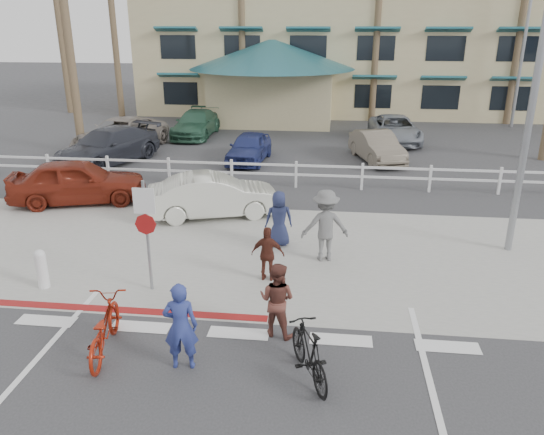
# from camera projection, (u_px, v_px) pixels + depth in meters

# --- Properties ---
(ground) EXTENTS (140.00, 140.00, 0.00)m
(ground) POSITION_uv_depth(u_px,v_px,m) (233.00, 352.00, 9.87)
(ground) COLOR #333335
(bike_path) EXTENTS (12.00, 16.00, 0.01)m
(bike_path) POSITION_uv_depth(u_px,v_px,m) (209.00, 428.00, 8.01)
(bike_path) COLOR #333335
(bike_path) RESTS_ON ground
(sidewalk_plaza) EXTENTS (22.00, 7.00, 0.01)m
(sidewalk_plaza) POSITION_uv_depth(u_px,v_px,m) (264.00, 253.00, 14.06)
(sidewalk_plaza) COLOR gray
(sidewalk_plaza) RESTS_ON ground
(cross_street) EXTENTS (40.00, 5.00, 0.01)m
(cross_street) POSITION_uv_depth(u_px,v_px,m) (280.00, 205.00, 17.79)
(cross_street) COLOR #333335
(cross_street) RESTS_ON ground
(parking_lot) EXTENTS (50.00, 16.00, 0.01)m
(parking_lot) POSITION_uv_depth(u_px,v_px,m) (299.00, 144.00, 26.63)
(parking_lot) COLOR #333335
(parking_lot) RESTS_ON ground
(curb_red) EXTENTS (7.00, 0.25, 0.02)m
(curb_red) POSITION_uv_depth(u_px,v_px,m) (105.00, 309.00, 11.31)
(curb_red) COLOR maroon
(curb_red) RESTS_ON ground
(rail_fence) EXTENTS (29.40, 0.16, 1.00)m
(rail_fence) POSITION_uv_depth(u_px,v_px,m) (299.00, 175.00, 19.42)
(rail_fence) COLOR silver
(rail_fence) RESTS_ON ground
(building) EXTENTS (28.00, 16.00, 11.30)m
(building) POSITION_uv_depth(u_px,v_px,m) (342.00, 23.00, 36.56)
(building) COLOR #CBBB8B
(building) RESTS_ON ground
(sign_post) EXTENTS (0.50, 0.10, 2.90)m
(sign_post) POSITION_uv_depth(u_px,v_px,m) (147.00, 231.00, 11.66)
(sign_post) COLOR gray
(sign_post) RESTS_ON ground
(bollard_0) EXTENTS (0.26, 0.26, 0.95)m
(bollard_0) POSITION_uv_depth(u_px,v_px,m) (42.00, 269.00, 12.09)
(bollard_0) COLOR silver
(bollard_0) RESTS_ON ground
(streetlight_0) EXTENTS (0.60, 2.00, 9.00)m
(streetlight_0) POSITION_uv_depth(u_px,v_px,m) (537.00, 78.00, 12.72)
(streetlight_0) COLOR gray
(streetlight_0) RESTS_ON ground
(streetlight_1) EXTENTS (0.60, 2.00, 9.50)m
(streetlight_1) POSITION_uv_depth(u_px,v_px,m) (524.00, 41.00, 29.27)
(streetlight_1) COLOR gray
(streetlight_1) RESTS_ON ground
(palm_1) EXTENTS (4.00, 4.00, 13.00)m
(palm_1) POSITION_uv_depth(u_px,v_px,m) (112.00, 9.00, 32.20)
(palm_1) COLOR #183E18
(palm_1) RESTS_ON ground
(palm_5) EXTENTS (4.00, 4.00, 13.00)m
(palm_5) POSITION_uv_depth(u_px,v_px,m) (379.00, 8.00, 30.46)
(palm_5) COLOR #183E18
(palm_5) RESTS_ON ground
(palm_10) EXTENTS (4.00, 4.00, 12.00)m
(palm_10) POSITION_uv_depth(u_px,v_px,m) (65.00, 16.00, 22.84)
(palm_10) COLOR #183E18
(palm_10) RESTS_ON ground
(bike_red) EXTENTS (0.98, 2.04, 1.03)m
(bike_red) POSITION_uv_depth(u_px,v_px,m) (104.00, 328.00, 9.69)
(bike_red) COLOR maroon
(bike_red) RESTS_ON ground
(rider_red) EXTENTS (0.65, 0.48, 1.65)m
(rider_red) POSITION_uv_depth(u_px,v_px,m) (181.00, 326.00, 9.16)
(rider_red) COLOR navy
(rider_red) RESTS_ON ground
(bike_black) EXTENTS (1.11, 1.75, 1.02)m
(bike_black) POSITION_uv_depth(u_px,v_px,m) (309.00, 353.00, 8.97)
(bike_black) COLOR black
(bike_black) RESTS_ON ground
(rider_black) EXTENTS (0.88, 0.77, 1.52)m
(rider_black) POSITION_uv_depth(u_px,v_px,m) (277.00, 300.00, 10.17)
(rider_black) COLOR brown
(rider_black) RESTS_ON ground
(pedestrian_a) EXTENTS (1.32, 0.91, 1.87)m
(pedestrian_a) POSITION_uv_depth(u_px,v_px,m) (325.00, 225.00, 13.38)
(pedestrian_a) COLOR slate
(pedestrian_a) RESTS_ON ground
(pedestrian_child) EXTENTS (0.80, 0.36, 1.34)m
(pedestrian_child) POSITION_uv_depth(u_px,v_px,m) (268.00, 254.00, 12.39)
(pedestrian_child) COLOR #4F2218
(pedestrian_child) RESTS_ON ground
(pedestrian_b) EXTENTS (0.85, 0.66, 1.54)m
(pedestrian_b) POSITION_uv_depth(u_px,v_px,m) (279.00, 219.00, 14.31)
(pedestrian_b) COLOR #20274B
(pedestrian_b) RESTS_ON ground
(car_white_sedan) EXTENTS (4.31, 2.60, 1.34)m
(car_white_sedan) POSITION_uv_depth(u_px,v_px,m) (214.00, 196.00, 16.53)
(car_white_sedan) COLOR beige
(car_white_sedan) RESTS_ON ground
(car_red_compact) EXTENTS (4.72, 2.96, 1.50)m
(car_red_compact) POSITION_uv_depth(u_px,v_px,m) (78.00, 181.00, 17.75)
(car_red_compact) COLOR maroon
(car_red_compact) RESTS_ON ground
(lot_car_0) EXTENTS (3.55, 5.85, 1.52)m
(lot_car_0) POSITION_uv_depth(u_px,v_px,m) (120.00, 135.00, 24.93)
(lot_car_0) COLOR gray
(lot_car_0) RESTS_ON ground
(lot_car_1) EXTENTS (3.84, 5.61, 1.51)m
(lot_car_1) POSITION_uv_depth(u_px,v_px,m) (108.00, 146.00, 22.68)
(lot_car_1) COLOR #292C34
(lot_car_1) RESTS_ON ground
(lot_car_2) EXTENTS (1.76, 3.81, 1.26)m
(lot_car_2) POSITION_uv_depth(u_px,v_px,m) (249.00, 147.00, 23.04)
(lot_car_2) COLOR navy
(lot_car_2) RESTS_ON ground
(lot_car_3) EXTENTS (2.44, 4.17, 1.30)m
(lot_car_3) POSITION_uv_depth(u_px,v_px,m) (377.00, 147.00, 23.12)
(lot_car_3) COLOR #6F6556
(lot_car_3) RESTS_ON ground
(lot_car_4) EXTENTS (1.91, 4.64, 1.34)m
(lot_car_4) POSITION_uv_depth(u_px,v_px,m) (196.00, 124.00, 28.14)
(lot_car_4) COLOR #2A5640
(lot_car_4) RESTS_ON ground
(lot_car_5) EXTENTS (2.56, 4.90, 1.32)m
(lot_car_5) POSITION_uv_depth(u_px,v_px,m) (395.00, 129.00, 26.78)
(lot_car_5) COLOR gray
(lot_car_5) RESTS_ON ground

